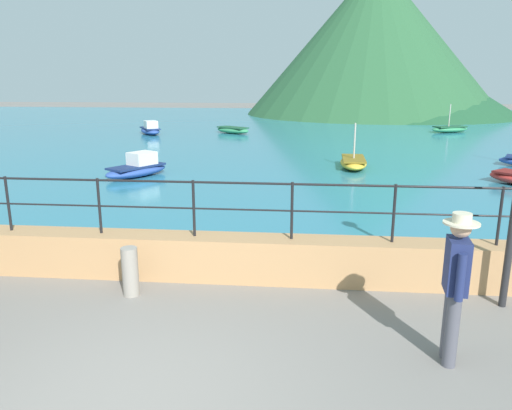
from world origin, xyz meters
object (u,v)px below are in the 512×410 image
Objects in this scene: boat_1 at (233,130)px; boat_0 at (138,168)px; boat_4 at (450,129)px; boat_6 at (353,162)px; person_walking at (455,281)px; bollard at (130,272)px; boat_5 at (150,129)px.

boat_0 is at bearing -95.37° from boat_1.
boat_4 is 1.06× the size of boat_6.
boat_1 is at bearing 104.17° from person_walking.
boat_1 is at bearing 118.61° from boat_6.
person_walking is at bearing -90.18° from boat_6.
boat_4 is at bearing 64.97° from bollard.
boat_5 is (-4.53, -0.92, 0.07)m from boat_1.
boat_6 is (-6.62, -12.36, -0.00)m from boat_4.
boat_5 is (-10.31, 21.97, -0.65)m from person_walking.
bollard reaches higher than boat_1.
boat_6 is at bearing 89.82° from person_walking.
boat_1 is at bearing 11.42° from boat_5.
boat_5 is 1.05× the size of boat_6.
boat_0 is at bearing -162.39° from boat_6.
boat_0 is 7.37m from boat_6.
boat_0 is 0.98× the size of boat_4.
person_walking is 25.48m from boat_4.
boat_0 is at bearing 108.03° from bollard.
boat_0 is 19.98m from boat_4.
person_walking is at bearing -64.86° from boat_5.
boat_4 is at bearing 61.84° from boat_6.
boat_0 is 1.01× the size of boat_1.
person_walking is at bearing -75.83° from boat_1.
boat_6 reaches higher than bollard.
boat_5 is at bearing 105.50° from boat_0.
boat_6 is at bearing 68.75° from bollard.
boat_4 is 17.17m from boat_5.
boat_4 reaches higher than boat_6.
boat_0 is 12.95m from boat_1.
boat_4 is at bearing 7.78° from boat_1.
boat_1 is (-5.78, 22.89, -0.72)m from person_walking.
boat_4 reaches higher than bollard.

